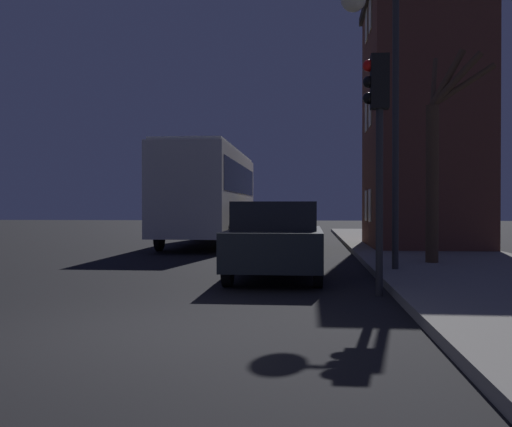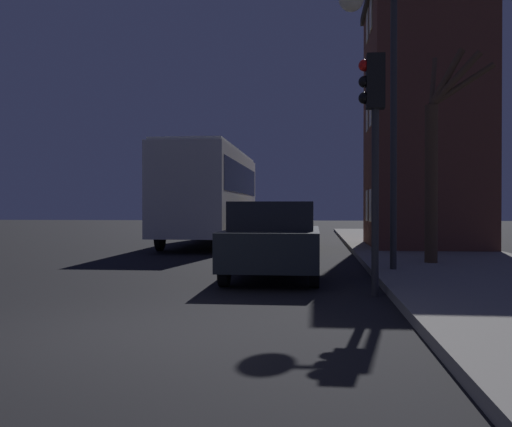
{
  "view_description": "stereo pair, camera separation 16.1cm",
  "coord_description": "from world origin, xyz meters",
  "px_view_note": "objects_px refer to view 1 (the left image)",
  "views": [
    {
      "loc": [
        2.02,
        -6.38,
        1.46
      ],
      "look_at": [
        0.38,
        11.01,
        1.29
      ],
      "focal_mm": 40.0,
      "sensor_mm": 36.0,
      "label": 1
    },
    {
      "loc": [
        2.18,
        -6.36,
        1.46
      ],
      "look_at": [
        0.38,
        11.01,
        1.29
      ],
      "focal_mm": 40.0,
      "sensor_mm": 36.0,
      "label": 2
    }
  ],
  "objects_px": {
    "traffic_light": "(378,122)",
    "car_mid_lane": "(284,227)",
    "streetlamp": "(371,52)",
    "car_near_lane": "(277,239)",
    "bus": "(209,189)",
    "car_far_lane": "(294,220)",
    "bare_tree": "(438,155)"
  },
  "relations": [
    {
      "from": "traffic_light",
      "to": "bare_tree",
      "type": "xyz_separation_m",
      "value": [
        1.94,
        4.45,
        -0.16
      ]
    },
    {
      "from": "traffic_light",
      "to": "car_near_lane",
      "type": "distance_m",
      "value": 3.51
    },
    {
      "from": "streetlamp",
      "to": "bus",
      "type": "height_order",
      "value": "streetlamp"
    },
    {
      "from": "streetlamp",
      "to": "bus",
      "type": "distance_m",
      "value": 11.36
    },
    {
      "from": "traffic_light",
      "to": "car_mid_lane",
      "type": "height_order",
      "value": "traffic_light"
    },
    {
      "from": "bare_tree",
      "to": "car_near_lane",
      "type": "distance_m",
      "value": 4.78
    },
    {
      "from": "car_far_lane",
      "to": "streetlamp",
      "type": "bearing_deg",
      "value": -83.05
    },
    {
      "from": "car_mid_lane",
      "to": "car_near_lane",
      "type": "bearing_deg",
      "value": -88.41
    },
    {
      "from": "bus",
      "to": "car_near_lane",
      "type": "distance_m",
      "value": 10.98
    },
    {
      "from": "traffic_light",
      "to": "car_mid_lane",
      "type": "relative_size",
      "value": 0.89
    },
    {
      "from": "streetlamp",
      "to": "bare_tree",
      "type": "bearing_deg",
      "value": 42.32
    },
    {
      "from": "traffic_light",
      "to": "bus",
      "type": "distance_m",
      "value": 13.58
    },
    {
      "from": "streetlamp",
      "to": "traffic_light",
      "type": "xyz_separation_m",
      "value": [
        -0.19,
        -2.86,
        -1.94
      ]
    },
    {
      "from": "bus",
      "to": "bare_tree",
      "type": "bearing_deg",
      "value": -49.27
    },
    {
      "from": "streetlamp",
      "to": "car_near_lane",
      "type": "relative_size",
      "value": 1.46
    },
    {
      "from": "streetlamp",
      "to": "bare_tree",
      "type": "relative_size",
      "value": 1.19
    },
    {
      "from": "car_near_lane",
      "to": "bus",
      "type": "bearing_deg",
      "value": 107.36
    },
    {
      "from": "streetlamp",
      "to": "car_mid_lane",
      "type": "distance_m",
      "value": 9.5
    },
    {
      "from": "traffic_light",
      "to": "car_far_lane",
      "type": "distance_m",
      "value": 20.27
    },
    {
      "from": "car_near_lane",
      "to": "car_mid_lane",
      "type": "bearing_deg",
      "value": 91.59
    },
    {
      "from": "car_mid_lane",
      "to": "car_far_lane",
      "type": "height_order",
      "value": "car_far_lane"
    },
    {
      "from": "bus",
      "to": "car_far_lane",
      "type": "bearing_deg",
      "value": 67.21
    },
    {
      "from": "bare_tree",
      "to": "car_far_lane",
      "type": "height_order",
      "value": "bare_tree"
    },
    {
      "from": "bare_tree",
      "to": "car_mid_lane",
      "type": "bearing_deg",
      "value": 120.88
    },
    {
      "from": "car_mid_lane",
      "to": "bare_tree",
      "type": "bearing_deg",
      "value": -59.12
    },
    {
      "from": "streetlamp",
      "to": "traffic_light",
      "type": "distance_m",
      "value": 3.46
    },
    {
      "from": "bare_tree",
      "to": "bus",
      "type": "distance_m",
      "value": 10.74
    },
    {
      "from": "bare_tree",
      "to": "bus",
      "type": "bearing_deg",
      "value": 130.73
    },
    {
      "from": "traffic_light",
      "to": "bus",
      "type": "relative_size",
      "value": 0.41
    },
    {
      "from": "bare_tree",
      "to": "bus",
      "type": "relative_size",
      "value": 0.52
    },
    {
      "from": "traffic_light",
      "to": "car_near_lane",
      "type": "relative_size",
      "value": 0.96
    },
    {
      "from": "car_far_lane",
      "to": "bus",
      "type": "bearing_deg",
      "value": -112.79
    }
  ]
}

